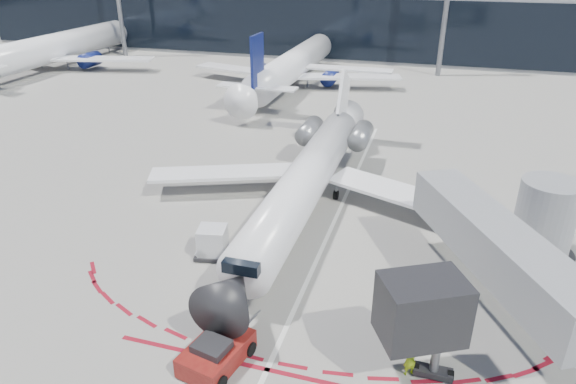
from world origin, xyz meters
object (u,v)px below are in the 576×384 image
(regional_jet, at_px, (311,172))
(ramp_worker, at_px, (410,359))
(uld_container, at_px, (213,242))
(pushback_tug, at_px, (216,353))

(regional_jet, relative_size, ramp_worker, 18.03)
(ramp_worker, xyz_separation_m, uld_container, (-11.60, 6.03, 0.10))
(pushback_tug, height_order, uld_container, uld_container)
(regional_jet, distance_m, pushback_tug, 15.92)
(ramp_worker, bearing_deg, uld_container, -63.15)
(regional_jet, xyz_separation_m, pushback_tug, (-0.04, -15.81, -1.86))
(regional_jet, bearing_deg, ramp_worker, -60.66)
(regional_jet, height_order, uld_container, regional_jet)
(regional_jet, distance_m, ramp_worker, 16.20)
(regional_jet, relative_size, uld_container, 12.94)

